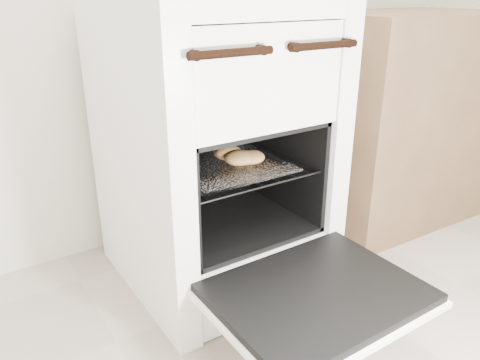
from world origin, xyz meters
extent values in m
cube|color=white|center=(0.07, 1.20, 0.43)|extent=(0.56, 0.60, 0.86)
cylinder|color=black|center=(-0.06, 0.88, 0.75)|extent=(0.21, 0.02, 0.02)
cylinder|color=black|center=(0.20, 0.88, 0.75)|extent=(0.21, 0.02, 0.02)
cube|color=black|center=(0.07, 0.71, 0.19)|extent=(0.49, 0.37, 0.02)
cube|color=white|center=(0.07, 0.71, 0.18)|extent=(0.51, 0.39, 0.01)
cylinder|color=black|center=(-0.13, 1.13, 0.39)|extent=(0.01, 0.39, 0.01)
cylinder|color=black|center=(0.27, 1.13, 0.39)|extent=(0.01, 0.39, 0.01)
cylinder|color=black|center=(0.07, 0.94, 0.39)|extent=(0.40, 0.01, 0.01)
cylinder|color=black|center=(0.07, 1.31, 0.39)|extent=(0.40, 0.01, 0.01)
cylinder|color=black|center=(-0.10, 1.13, 0.39)|extent=(0.01, 0.37, 0.01)
cylinder|color=black|center=(-0.04, 1.13, 0.39)|extent=(0.01, 0.37, 0.01)
cylinder|color=black|center=(0.01, 1.13, 0.39)|extent=(0.01, 0.37, 0.01)
cylinder|color=black|center=(0.07, 1.13, 0.39)|extent=(0.01, 0.37, 0.01)
cylinder|color=black|center=(0.12, 1.13, 0.39)|extent=(0.01, 0.37, 0.01)
cylinder|color=black|center=(0.18, 1.13, 0.39)|extent=(0.01, 0.37, 0.01)
cylinder|color=black|center=(0.24, 1.13, 0.39)|extent=(0.01, 0.37, 0.01)
cube|color=white|center=(0.07, 1.11, 0.40)|extent=(0.32, 0.28, 0.01)
ellipsoid|color=tan|center=(0.10, 1.10, 0.42)|extent=(0.11, 0.11, 0.04)
ellipsoid|color=tan|center=(0.13, 1.09, 0.42)|extent=(0.12, 0.12, 0.04)
ellipsoid|color=tan|center=(0.09, 1.15, 0.42)|extent=(0.11, 0.11, 0.04)
cube|color=brown|center=(0.94, 1.22, 0.40)|extent=(0.82, 0.56, 0.80)
camera|label=1|loc=(-0.61, 0.03, 0.87)|focal=35.00mm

